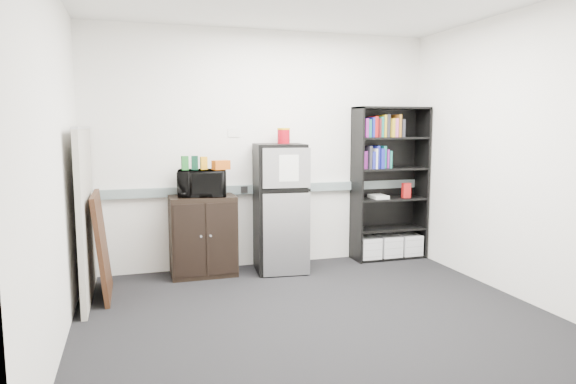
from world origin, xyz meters
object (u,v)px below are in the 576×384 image
(cabinet, at_px, (203,236))
(microwave, at_px, (202,183))
(bookshelf, at_px, (389,185))
(refrigerator, at_px, (280,208))
(cubicle_partition, at_px, (86,213))

(cabinet, xyz_separation_m, microwave, (0.00, -0.02, 0.58))
(microwave, bearing_deg, bookshelf, 10.44)
(bookshelf, relative_size, microwave, 3.64)
(bookshelf, height_order, refrigerator, bookshelf)
(cubicle_partition, xyz_separation_m, microwave, (1.14, 0.40, 0.21))
(bookshelf, height_order, cabinet, bookshelf)
(bookshelf, relative_size, cubicle_partition, 1.14)
(cabinet, bearing_deg, cubicle_partition, -159.81)
(cubicle_partition, bearing_deg, refrigerator, 9.70)
(bookshelf, bearing_deg, refrigerator, -174.25)
(bookshelf, bearing_deg, microwave, -177.99)
(bookshelf, distance_m, cubicle_partition, 3.46)
(cabinet, relative_size, refrigerator, 0.61)
(bookshelf, xyz_separation_m, cabinet, (-2.28, -0.06, -0.47))
(cabinet, relative_size, microwave, 1.72)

